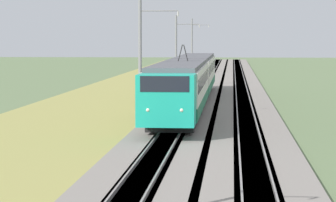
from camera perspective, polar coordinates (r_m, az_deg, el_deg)
name	(u,v)px	position (r m, az deg, el deg)	size (l,w,h in m)	color
ballast_main	(192,102)	(63.90, 1.75, -0.07)	(240.00, 4.40, 0.30)	gray
ballast_adjacent	(243,102)	(63.82, 5.40, -0.09)	(240.00, 4.40, 0.30)	gray
track_main	(192,102)	(63.90, 1.75, -0.06)	(240.00, 1.57, 0.45)	#4C4238
track_adjacent	(243,102)	(63.82, 5.40, -0.08)	(240.00, 1.57, 0.45)	#4C4238
grass_verge	(107,103)	(64.63, -4.40, -0.11)	(240.00, 11.25, 0.12)	#99934C
passenger_train	(189,79)	(58.84, 1.51, 1.60)	(41.58, 2.96, 4.87)	#19A88E
catenary_mast_mid	(141,57)	(50.19, -1.95, 3.17)	(0.22, 2.56, 7.90)	slate
catenary_mast_far	(177,51)	(82.00, 0.62, 3.61)	(0.22, 2.56, 7.61)	slate
catenary_mast_distant	(192,46)	(113.87, 1.76, 3.98)	(0.22, 2.56, 8.03)	slate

